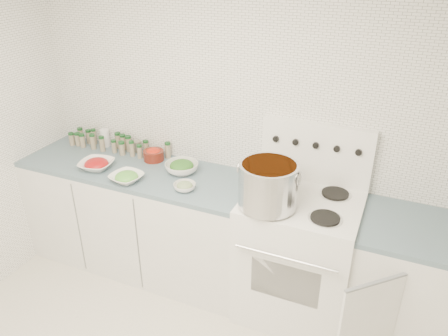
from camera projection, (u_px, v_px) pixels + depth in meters
room_walls at (128, 181)px, 1.78m from camera, size 3.54×3.04×2.52m
counter_left at (141, 217)px, 3.54m from camera, size 1.85×0.62×0.90m
stove at (298, 253)px, 3.06m from camera, size 0.76×0.70×1.36m
counter_right at (423, 291)px, 2.78m from camera, size 0.89×0.91×0.90m
stock_pot at (268, 183)px, 2.71m from camera, size 0.39×0.37×0.29m
bowl_tomato at (96, 164)px, 3.31m from camera, size 0.28×0.28×0.08m
bowl_snowpea at (126, 177)px, 3.13m from camera, size 0.26×0.26×0.08m
bowl_broccoli at (182, 167)px, 3.25m from camera, size 0.28×0.28×0.10m
bowl_zucchini at (185, 186)px, 3.02m from camera, size 0.18×0.18×0.06m
bowl_pepper at (154, 154)px, 3.44m from camera, size 0.16×0.16×0.10m
salt_canister at (105, 138)px, 3.67m from camera, size 0.09×0.09×0.15m
tin_can at (137, 146)px, 3.59m from camera, size 0.08×0.08×0.09m
spice_cluster at (110, 142)px, 3.61m from camera, size 0.92×0.16×0.14m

